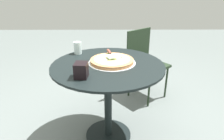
% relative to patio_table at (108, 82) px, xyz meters
% --- Properties ---
extents(ground_plane, '(10.00, 10.00, 0.00)m').
position_rel_patio_table_xyz_m(ground_plane, '(0.00, 0.00, -0.57)').
color(ground_plane, slate).
extents(patio_table, '(0.94, 0.94, 0.74)m').
position_rel_patio_table_xyz_m(patio_table, '(0.00, 0.00, 0.00)').
color(patio_table, black).
rests_on(patio_table, ground).
extents(pizza_on_tray, '(0.40, 0.40, 0.05)m').
position_rel_patio_table_xyz_m(pizza_on_tray, '(-0.03, 0.04, 0.19)').
color(pizza_on_tray, silver).
rests_on(pizza_on_tray, patio_table).
extents(pizza_server, '(0.22, 0.10, 0.02)m').
position_rel_patio_table_xyz_m(pizza_server, '(-0.10, 0.02, 0.23)').
color(pizza_server, silver).
rests_on(pizza_server, pizza_on_tray).
extents(drinking_cup, '(0.07, 0.07, 0.11)m').
position_rel_patio_table_xyz_m(drinking_cup, '(-0.28, -0.29, 0.23)').
color(drinking_cup, white).
rests_on(drinking_cup, patio_table).
extents(napkin_dispenser, '(0.11, 0.10, 0.11)m').
position_rel_patio_table_xyz_m(napkin_dispenser, '(0.25, -0.18, 0.22)').
color(napkin_dispenser, black).
rests_on(napkin_dispenser, patio_table).
extents(patio_chair_far, '(0.55, 0.55, 0.85)m').
position_rel_patio_table_xyz_m(patio_chair_far, '(-0.79, 0.45, -0.07)').
color(patio_chair_far, '#21301F').
rests_on(patio_chair_far, ground).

